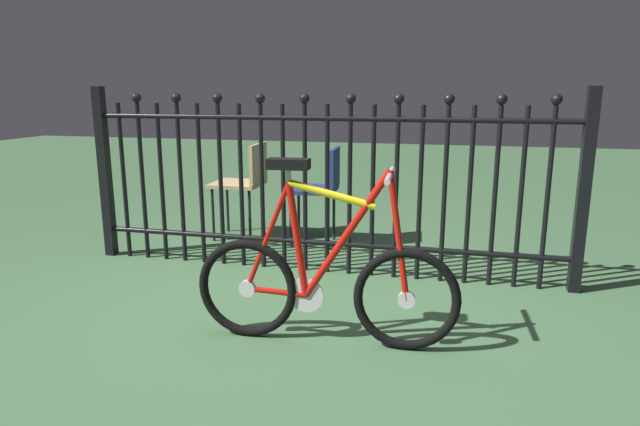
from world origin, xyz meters
The scene contains 5 objects.
ground_plane centered at (0.00, 0.00, 0.00)m, with size 20.00×20.00×0.00m, color #3D623E.
iron_fence centered at (-0.06, 0.81, 0.64)m, with size 3.36×0.07×1.26m.
bicycle centered at (0.28, -0.25, 0.32)m, with size 1.31×0.40×0.92m.
chair_navy centered at (-0.15, 1.48, 0.49)m, with size 0.40×0.40×0.79m.
chair_tan centered at (-0.81, 1.52, 0.51)m, with size 0.42×0.41×0.80m.
Camera 1 is at (0.86, -2.70, 1.24)m, focal length 30.50 mm.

